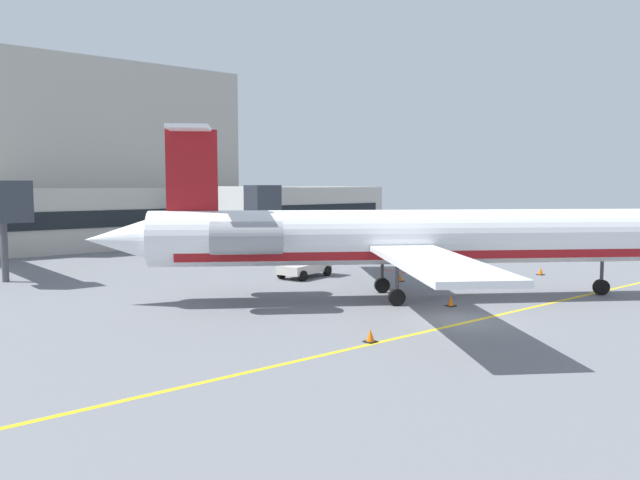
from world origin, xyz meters
TOP-DOWN VIEW (x-y plane):
  - ground at (0.00, 0.00)m, footprint 120.00×120.00m
  - terminal_building at (3.36, 46.18)m, footprint 61.63×11.41m
  - jet_bridge_west at (5.60, 30.92)m, footprint 2.40×16.75m
  - regional_jet at (2.31, 5.45)m, footprint 30.77×24.93m
  - baggage_tug at (13.85, 27.62)m, footprint 2.98×4.40m
  - pushback_tractor at (3.40, 15.47)m, footprint 4.42×2.95m
  - fuel_tank at (19.10, 26.12)m, footprint 8.50×2.86m
  - safety_cone_alpha at (2.55, 2.40)m, footprint 0.47×0.47m
  - safety_cone_bravo at (6.66, 9.88)m, footprint 0.47×0.47m
  - safety_cone_charlie at (-5.99, -0.29)m, footprint 0.47×0.47m
  - safety_cone_delta at (16.51, 5.54)m, footprint 0.47×0.47m

SIDE VIEW (x-z plane):
  - ground at x=0.00m, z-range -0.10..0.00m
  - safety_cone_alpha at x=2.55m, z-range -0.03..0.52m
  - safety_cone_bravo at x=6.66m, z-range -0.03..0.52m
  - safety_cone_charlie at x=-5.99m, z-range -0.03..0.52m
  - safety_cone_delta at x=16.51m, z-range -0.03..0.52m
  - baggage_tug at x=13.85m, z-range -0.08..1.92m
  - pushback_tractor at x=3.40m, z-range -0.11..2.16m
  - fuel_tank at x=19.10m, z-range 0.16..3.07m
  - regional_jet at x=2.31m, z-range -1.27..8.14m
  - jet_bridge_west at x=5.60m, z-range 1.77..8.09m
  - terminal_building at x=3.36m, z-range -2.57..16.38m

